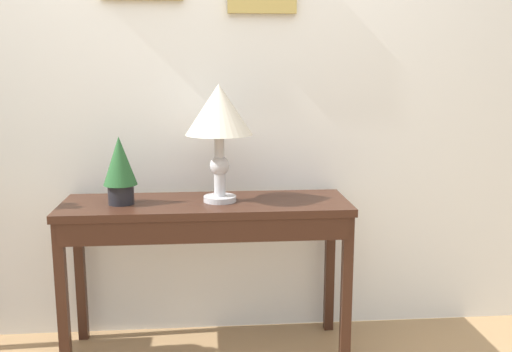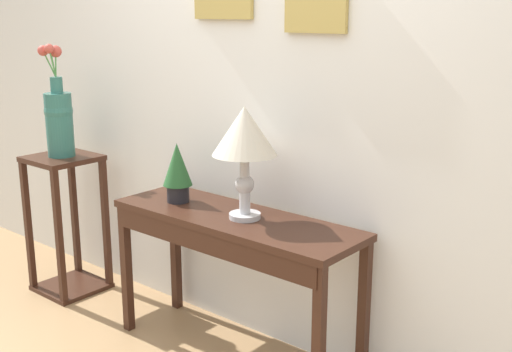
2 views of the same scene
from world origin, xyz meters
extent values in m
cube|color=silver|center=(0.00, 1.35, 1.40)|extent=(9.00, 0.10, 2.80)
cube|color=#381E14|center=(0.01, 1.05, 0.72)|extent=(1.31, 0.42, 0.03)
cube|color=#381E14|center=(0.01, 0.86, 0.66)|extent=(1.25, 0.03, 0.10)
cube|color=#381E14|center=(-0.62, 0.87, 0.35)|extent=(0.04, 0.04, 0.71)
cube|color=#381E14|center=(0.63, 0.87, 0.35)|extent=(0.04, 0.04, 0.71)
cube|color=#381E14|center=(-0.62, 1.22, 0.35)|extent=(0.04, 0.04, 0.71)
cube|color=#381E14|center=(0.63, 1.22, 0.35)|extent=(0.04, 0.04, 0.71)
cylinder|color=#B7B7BC|center=(0.07, 1.05, 0.75)|extent=(0.15, 0.15, 0.02)
cylinder|color=#B7B7BC|center=(0.07, 1.05, 0.84)|extent=(0.05, 0.05, 0.14)
sphere|color=#B7B7BC|center=(0.07, 1.05, 0.91)|extent=(0.09, 0.09, 0.09)
cylinder|color=#B7B7BC|center=(0.07, 1.05, 0.98)|extent=(0.05, 0.05, 0.14)
cone|color=beige|center=(0.07, 1.05, 1.16)|extent=(0.30, 0.30, 0.23)
cylinder|color=black|center=(-0.37, 1.03, 0.79)|extent=(0.12, 0.12, 0.09)
cone|color=#235128|center=(-0.37, 1.03, 0.94)|extent=(0.15, 0.15, 0.22)
camera|label=1|loc=(0.02, -1.52, 1.35)|focal=40.17mm
camera|label=2|loc=(1.98, -1.13, 1.69)|focal=45.06mm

